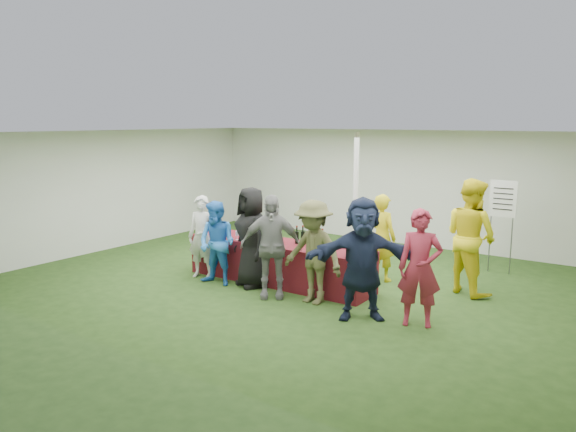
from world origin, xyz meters
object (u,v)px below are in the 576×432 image
Objects in this scene: customer_3 at (271,246)px; wine_list_sign at (503,206)px; serving_table at (279,262)px; customer_1 at (217,243)px; customer_5 at (362,259)px; dump_bucket at (355,252)px; staff_back at (471,236)px; customer_6 at (420,268)px; customer_4 at (313,252)px; customer_0 at (202,237)px; staff_pourer at (382,237)px; customer_2 at (251,237)px.

wine_list_sign is at bearing 19.99° from customer_3.
customer_1 reaches higher than serving_table.
dump_bucket is at bearing 92.92° from customer_5.
serving_table is 0.98m from customer_3.
serving_table is 3.36m from staff_back.
serving_table is at bearing 124.90° from customer_5.
customer_6 is at bearing 115.02° from staff_back.
customer_6 is (1.25, -0.37, 0.01)m from dump_bucket.
customer_4 is at bearing -143.77° from dump_bucket.
customer_1 is (0.55, -0.19, -0.02)m from customer_0.
dump_bucket is 0.73m from customer_5.
customer_5 is (1.71, -0.04, 0.05)m from customer_3.
customer_3 is at bearing -126.06° from wine_list_sign.
customer_6 is (2.52, 0.17, -0.02)m from customer_3.
staff_back is at bearing 24.49° from serving_table.
wine_list_sign is 4.64m from customer_3.
customer_4 reaches higher than customer_1.
customer_1 is 3.74m from customer_6.
customer_5 is at bearing -20.89° from serving_table.
customer_4 is 0.99m from customer_5.
staff_pourer is 3.32m from customer_0.
customer_1 is 2.93m from customer_5.
customer_6 is at bearing -30.01° from customer_3.
dump_bucket is at bearing -8.77° from customer_0.
customer_3 reaches higher than serving_table.
serving_table is 0.74m from customer_2.
wine_list_sign is (1.45, 3.19, 0.48)m from dump_bucket.
customer_3 is 0.95× the size of customer_5.
serving_table is 1.74m from dump_bucket.
serving_table is 2.31m from customer_5.
customer_2 reaches higher than customer_0.
customer_4 is (2.50, -0.08, 0.07)m from customer_0.
staff_pourer is at bearing 98.36° from dump_bucket.
staff_pourer is at bearing 85.09° from customer_4.
customer_3 is at bearing -63.01° from serving_table.
staff_pourer is at bearing 36.48° from customer_1.
customer_6 reaches higher than customer_0.
customer_5 reaches higher than serving_table.
dump_bucket is 0.17× the size of customer_0.
customer_6 is (1.78, 0.02, 0.01)m from customer_4.
customer_5 is at bearing -35.26° from customer_3.
customer_3 is at bearing -21.97° from customer_0.
customer_1 is at bearing -136.77° from wine_list_sign.
staff_back is at bearing 32.97° from customer_5.
wine_list_sign is (3.10, 2.97, 0.94)m from serving_table.
staff_pourer is 1.85m from customer_4.
staff_pourer is (-1.66, -1.76, -0.51)m from wine_list_sign.
customer_5 is (0.44, -0.58, 0.07)m from dump_bucket.
staff_back reaches higher than staff_pourer.
wine_list_sign reaches higher than customer_3.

